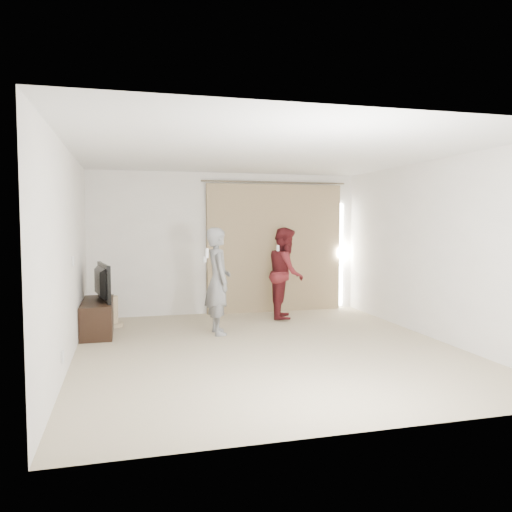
# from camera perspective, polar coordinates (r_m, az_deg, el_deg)

# --- Properties ---
(floor) EXTENTS (5.50, 5.50, 0.00)m
(floor) POSITION_cam_1_polar(r_m,az_deg,el_deg) (6.82, 1.40, -10.54)
(floor) COLOR beige
(floor) RESTS_ON ground
(wall_back) EXTENTS (5.00, 0.04, 2.60)m
(wall_back) POSITION_cam_1_polar(r_m,az_deg,el_deg) (9.28, -3.28, 1.45)
(wall_back) COLOR white
(wall_back) RESTS_ON ground
(wall_left) EXTENTS (0.04, 5.50, 2.60)m
(wall_left) POSITION_cam_1_polar(r_m,az_deg,el_deg) (6.39, -20.67, 0.05)
(wall_left) COLOR white
(wall_left) RESTS_ON ground
(ceiling) EXTENTS (5.00, 5.50, 0.01)m
(ceiling) POSITION_cam_1_polar(r_m,az_deg,el_deg) (6.66, 1.44, 11.67)
(ceiling) COLOR silver
(ceiling) RESTS_ON wall_back
(curtain) EXTENTS (2.80, 0.11, 2.46)m
(curtain) POSITION_cam_1_polar(r_m,az_deg,el_deg) (9.44, 2.26, 0.91)
(curtain) COLOR tan
(curtain) RESTS_ON ground
(tv_console) EXTENTS (0.45, 1.30, 0.50)m
(tv_console) POSITION_cam_1_polar(r_m,az_deg,el_deg) (8.05, -17.64, -6.66)
(tv_console) COLOR black
(tv_console) RESTS_ON ground
(tv) EXTENTS (0.31, 0.99, 0.57)m
(tv) POSITION_cam_1_polar(r_m,az_deg,el_deg) (7.97, -17.72, -2.89)
(tv) COLOR black
(tv) RESTS_ON tv_console
(scratching_post) EXTENTS (0.37, 0.37, 0.50)m
(scratching_post) POSITION_cam_1_polar(r_m,az_deg,el_deg) (8.49, -16.17, -6.41)
(scratching_post) COLOR tan
(scratching_post) RESTS_ON ground
(person_man) EXTENTS (0.42, 0.61, 1.62)m
(person_man) POSITION_cam_1_polar(r_m,az_deg,el_deg) (7.57, -4.37, -2.86)
(person_man) COLOR slate
(person_man) RESTS_ON ground
(person_woman) EXTENTS (0.82, 0.93, 1.60)m
(person_woman) POSITION_cam_1_polar(r_m,az_deg,el_deg) (8.82, 3.44, -1.93)
(person_woman) COLOR #56161A
(person_woman) RESTS_ON ground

